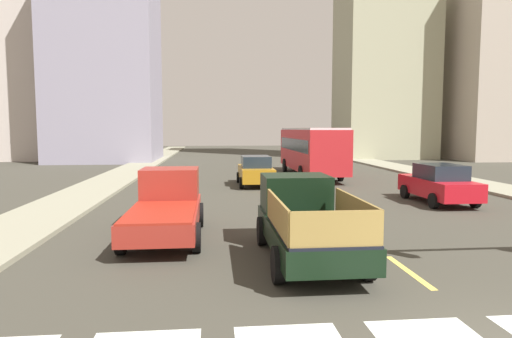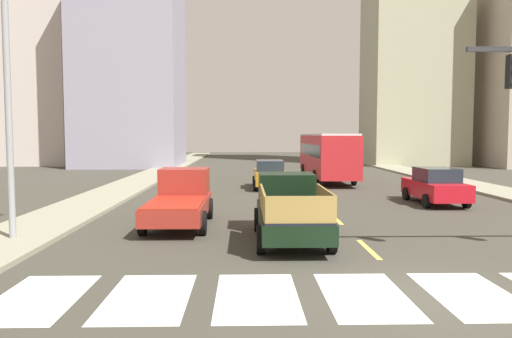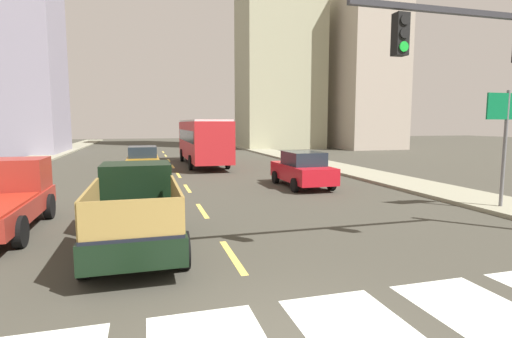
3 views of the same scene
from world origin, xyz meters
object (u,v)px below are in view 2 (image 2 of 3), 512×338
sedan_far (270,174)px  streetlight_left (13,77)px  city_bus (327,153)px  pickup_stakebed (290,209)px  pickup_dark (181,199)px  sedan_mid (435,186)px

sedan_far → streetlight_left: (-8.41, -14.65, 4.11)m
city_bus → streetlight_left: 23.25m
pickup_stakebed → pickup_dark: (-3.76, 2.60, -0.02)m
pickup_stakebed → sedan_mid: bearing=42.9°
sedan_mid → streetlight_left: bearing=-154.6°
streetlight_left → sedan_mid: bearing=26.3°
sedan_mid → pickup_stakebed: bearing=-136.5°
pickup_stakebed → sedan_far: 14.22m
pickup_stakebed → pickup_dark: size_ratio=1.00×
pickup_dark → city_bus: (8.13, 16.23, 1.03)m
city_bus → sedan_far: size_ratio=2.45×
pickup_stakebed → pickup_dark: bearing=143.9°
pickup_stakebed → pickup_dark: same height
sedan_mid → streetlight_left: 18.18m
pickup_stakebed → city_bus: bearing=75.4°
sedan_far → streetlight_left: streetlight_left is taller
pickup_stakebed → sedan_far: (0.11, 14.21, -0.08)m
city_bus → pickup_stakebed: bearing=-101.1°
pickup_dark → sedan_mid: 12.32m
city_bus → sedan_mid: 11.90m
pickup_stakebed → streetlight_left: bearing=-178.5°
city_bus → pickup_dark: bearing=-114.7°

